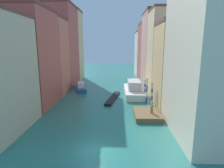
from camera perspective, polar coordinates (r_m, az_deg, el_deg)
ground_plane at (r=42.42m, az=-1.53°, el=-2.59°), size 154.00×154.00×0.00m
building_left_1 at (r=34.62m, az=-23.66°, el=7.42°), size 6.82×10.16×16.82m
building_left_2 at (r=42.83m, az=-18.58°, el=8.20°), size 6.82×7.65×16.58m
building_left_3 at (r=51.34m, az=-15.25°, el=11.40°), size 6.82×10.44×21.18m
building_left_4 at (r=60.18m, az=-12.69°, el=11.57°), size 6.82×7.78×21.40m
building_right_0 at (r=23.11m, az=27.74°, el=9.55°), size 6.82×12.15×20.04m
building_right_1 at (r=32.85m, az=19.51°, el=5.49°), size 6.82×8.00×14.46m
building_right_2 at (r=40.41m, az=16.25°, el=9.11°), size 6.82×7.69×17.88m
building_right_3 at (r=49.38m, az=13.62°, el=10.28°), size 6.82×10.51×19.10m
building_right_4 at (r=58.98m, az=11.65°, el=9.73°), size 6.82×8.95×17.50m
building_right_5 at (r=68.86m, az=10.21°, el=9.35°), size 6.82×10.67×15.96m
waterfront_dock at (r=28.36m, az=10.79°, el=-9.26°), size 3.78×5.15×0.70m
person_on_dock at (r=27.75m, az=12.25°, el=-7.58°), size 0.36×0.36×1.42m
mooring_pole_0 at (r=32.37m, az=12.32°, el=-3.32°), size 0.32×0.32×4.25m
mooring_pole_1 at (r=34.49m, az=10.79°, el=-2.00°), size 0.28×0.28×4.68m
mooring_pole_2 at (r=37.88m, az=10.22°, el=-1.41°), size 0.38×0.38×3.84m
vaporetto_white at (r=40.38m, az=6.82°, el=-1.72°), size 4.00×11.31×3.14m
gondola_black at (r=37.12m, az=0.29°, el=-4.34°), size 2.94×9.84×0.37m
motorboat_0 at (r=44.93m, az=-9.57°, el=-0.99°), size 3.74×7.29×1.94m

